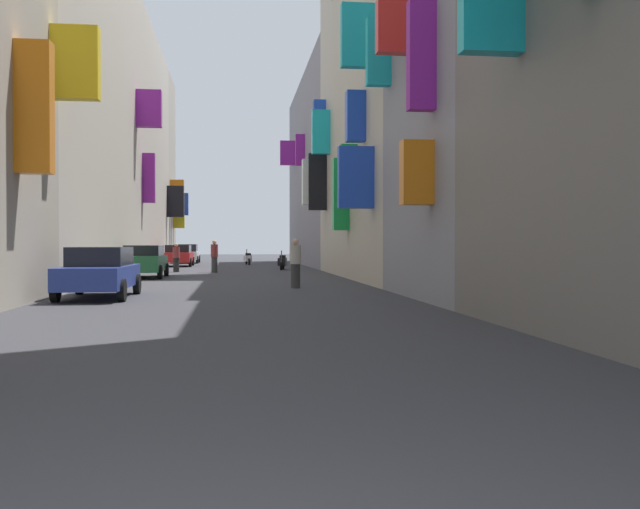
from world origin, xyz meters
TOP-DOWN VIEW (x-y plane):
  - ground_plane at (0.00, 30.00)m, footprint 140.00×140.00m
  - building_left_mid_a at (-8.00, 36.28)m, footprint 7.30×34.79m
  - building_left_mid_b at (-7.97, 56.83)m, footprint 7.34×6.33m
  - building_right_mid_a at (7.99, 16.43)m, footprint 6.93×7.62m
  - building_right_mid_b at (7.98, 26.40)m, footprint 7.26×12.34m
  - building_right_mid_c at (7.97, 34.93)m, footprint 7.27×4.70m
  - building_right_far at (8.00, 48.64)m, footprint 7.20×22.72m
  - parked_car_white at (-3.57, 53.65)m, footprint 1.83×4.33m
  - parked_car_red at (-3.68, 45.76)m, footprint 1.97×4.47m
  - parked_car_green at (-3.92, 29.62)m, footprint 1.90×4.33m
  - parked_car_blue at (-3.63, 17.76)m, footprint 1.86×4.31m
  - scooter_black at (2.90, 38.50)m, footprint 0.61×1.87m
  - scooter_white at (1.07, 48.58)m, footprint 0.59×1.90m
  - pedestrian_crossing at (2.20, 21.44)m, footprint 0.44×0.44m
  - pedestrian_near_left at (-3.00, 35.88)m, footprint 0.52×0.52m
  - pedestrian_near_right at (-0.94, 34.99)m, footprint 0.53×0.53m

SIDE VIEW (x-z plane):
  - ground_plane at x=0.00m, z-range 0.00..0.00m
  - scooter_black at x=2.90m, z-range -0.10..1.03m
  - scooter_white at x=1.07m, z-range -0.10..1.03m
  - parked_car_blue at x=-3.63m, z-range 0.04..1.46m
  - parked_car_red at x=-3.68m, z-range 0.04..1.48m
  - parked_car_green at x=-3.92m, z-range 0.04..1.49m
  - pedestrian_near_left at x=-3.00m, z-range -0.01..1.55m
  - parked_car_white at x=-3.57m, z-range 0.03..1.52m
  - pedestrian_crossing at x=2.20m, z-range 0.00..1.70m
  - pedestrian_near_right at x=-0.94m, z-range 0.00..1.72m
  - building_right_mid_a at x=7.99m, z-range 0.00..12.91m
  - building_right_far at x=8.00m, z-range 0.00..13.61m
  - building_right_mid_b at x=7.98m, z-range -0.01..13.64m
  - building_left_mid_b at x=-7.97m, z-range -0.02..15.14m
  - building_left_mid_a at x=-8.00m, z-range 0.00..15.22m
  - building_right_mid_c at x=7.97m, z-range -0.04..21.10m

